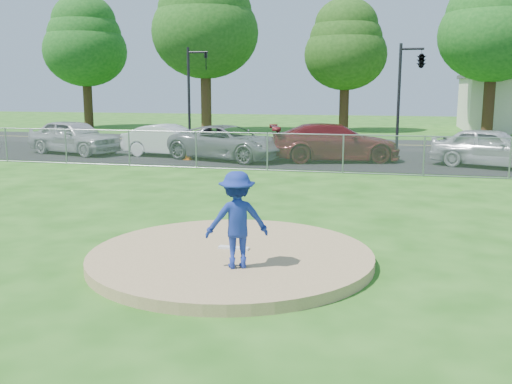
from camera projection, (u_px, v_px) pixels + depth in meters
ground at (309, 180)px, 20.44m from camera, size 120.00×120.00×0.00m
pitchers_mound at (231, 257)px, 10.87m from camera, size 5.40×5.40×0.20m
pitching_rubber at (234, 248)px, 11.04m from camera, size 0.60×0.15×0.04m
chain_link_fence at (317, 153)px, 22.22m from camera, size 40.00×0.06×1.50m
parking_lot at (330, 159)px, 26.65m from camera, size 50.00×8.00×0.01m
street at (345, 144)px, 33.81m from camera, size 60.00×7.00×0.01m
tree_far_left at (85, 40)px, 46.31m from camera, size 6.72×6.72×10.74m
tree_left at (205, 19)px, 41.60m from camera, size 7.84×7.84×12.53m
tree_center at (346, 44)px, 42.43m from camera, size 6.16×6.16×9.84m
tree_right at (495, 21)px, 37.95m from camera, size 7.28×7.28×11.63m
traffic_signal_left at (193, 86)px, 33.36m from camera, size 1.28×0.20×5.60m
traffic_signal_center at (419, 62)px, 30.14m from camera, size 1.42×2.48×5.60m
pitcher at (237, 220)px, 9.79m from camera, size 1.25×1.00×1.68m
traffic_cone at (188, 152)px, 26.19m from camera, size 0.35×0.35×0.69m
parked_car_silver at (74, 137)px, 28.48m from camera, size 5.39×3.31×1.71m
parked_car_white at (170, 141)px, 27.46m from camera, size 4.75×2.15×1.51m
parked_car_gray at (229, 143)px, 26.16m from camera, size 6.19×4.20×1.57m
parked_car_darkred at (335, 142)px, 25.62m from camera, size 6.24×3.86×1.69m
parked_car_pearl at (492, 148)px, 23.60m from camera, size 5.19×3.67×1.64m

